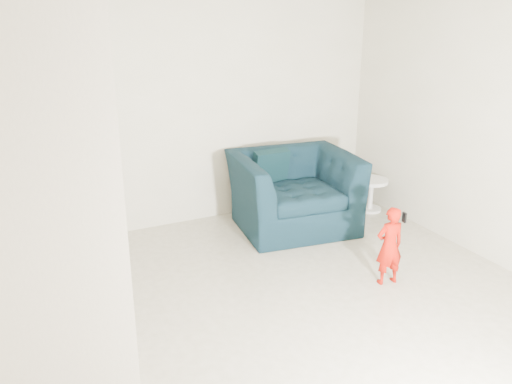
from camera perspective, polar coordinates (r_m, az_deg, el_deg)
floor at (r=4.78m, az=4.86°, el=-14.36°), size 5.50×5.50×0.00m
back_wall at (r=6.60m, az=-7.17°, el=7.98°), size 5.00×0.00×5.00m
armchair at (r=6.61m, az=3.99°, el=0.06°), size 1.55×1.40×0.92m
toddler at (r=5.45m, az=13.87°, el=-5.52°), size 0.31×0.22×0.80m
side_table at (r=7.32m, az=12.01°, el=0.27°), size 0.43×0.43×0.43m
staircase at (r=4.29m, az=-22.70°, el=-5.64°), size 1.02×3.03×3.62m
cushion at (r=6.74m, az=1.54°, el=2.68°), size 0.45×0.22×0.45m
throw at (r=6.29m, az=-0.26°, el=0.21°), size 0.04×0.44×0.49m
phone at (r=5.37m, az=15.34°, el=-2.60°), size 0.03×0.05×0.10m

